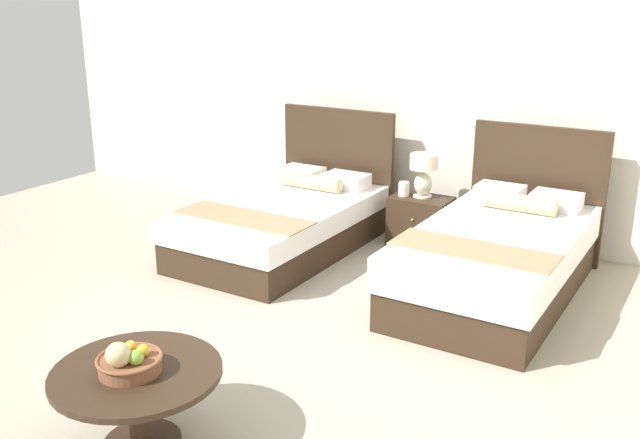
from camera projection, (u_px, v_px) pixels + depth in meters
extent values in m
cube|color=#A69D8A|center=(289.00, 338.00, 5.11)|extent=(10.12, 9.31, 0.02)
cube|color=silver|center=(444.00, 106.00, 7.04)|extent=(10.12, 0.12, 2.60)
cube|color=#332317|center=(281.00, 237.00, 6.74)|extent=(1.23, 2.12, 0.29)
cube|color=white|center=(280.00, 213.00, 6.67)|extent=(1.27, 2.16, 0.20)
cube|color=#332317|center=(338.00, 167.00, 7.48)|extent=(1.29, 0.07, 1.23)
cube|color=white|center=(302.00, 174.00, 7.39)|extent=(0.44, 0.31, 0.14)
cube|color=white|center=(346.00, 181.00, 7.13)|extent=(0.44, 0.31, 0.14)
cylinder|color=tan|center=(311.00, 182.00, 7.06)|extent=(0.67, 0.16, 0.15)
cube|color=#9A7958|center=(243.00, 217.00, 6.18)|extent=(1.28, 0.45, 0.01)
cube|color=#332317|center=(494.00, 279.00, 5.72)|extent=(1.16, 2.16, 0.31)
cube|color=white|center=(496.00, 245.00, 5.64)|extent=(1.20, 2.20, 0.27)
cube|color=#332317|center=(536.00, 193.00, 6.48)|extent=(1.22, 0.07, 1.24)
cube|color=white|center=(500.00, 193.00, 6.36)|extent=(0.41, 0.30, 0.14)
cube|color=white|center=(556.00, 201.00, 6.11)|extent=(0.41, 0.30, 0.14)
cylinder|color=tan|center=(520.00, 203.00, 6.04)|extent=(0.63, 0.16, 0.15)
cube|color=#9A7958|center=(473.00, 250.00, 5.14)|extent=(1.20, 0.44, 0.01)
cube|color=#332317|center=(420.00, 221.00, 6.89)|extent=(0.57, 0.39, 0.49)
sphere|color=tan|center=(412.00, 220.00, 6.70)|extent=(0.02, 0.02, 0.02)
cylinder|color=beige|center=(422.00, 196.00, 6.83)|extent=(0.18, 0.18, 0.02)
ellipsoid|color=beige|center=(423.00, 184.00, 6.79)|extent=(0.17, 0.17, 0.22)
cylinder|color=#99844C|center=(424.00, 171.00, 6.75)|extent=(0.02, 0.02, 0.04)
cylinder|color=#F3D9C5|center=(424.00, 162.00, 6.72)|extent=(0.27, 0.27, 0.14)
cylinder|color=silver|center=(404.00, 189.00, 6.85)|extent=(0.11, 0.11, 0.13)
torus|color=silver|center=(404.00, 182.00, 6.82)|extent=(0.10, 0.10, 0.01)
cylinder|color=#332317|center=(140.00, 410.00, 3.83)|extent=(0.13, 0.13, 0.42)
cylinder|color=#332317|center=(137.00, 373.00, 3.76)|extent=(0.92, 0.92, 0.04)
cylinder|color=brown|center=(130.00, 365.00, 3.72)|extent=(0.33, 0.33, 0.08)
torus|color=brown|center=(129.00, 358.00, 3.71)|extent=(0.35, 0.35, 0.02)
sphere|color=gold|center=(131.00, 347.00, 3.77)|extent=(0.07, 0.07, 0.07)
sphere|color=orange|center=(116.00, 351.00, 3.71)|extent=(0.09, 0.09, 0.09)
sphere|color=#D0BA81|center=(118.00, 355.00, 3.63)|extent=(0.13, 0.13, 0.13)
sphere|color=#81A83A|center=(136.00, 358.00, 3.65)|extent=(0.08, 0.08, 0.08)
sphere|color=gold|center=(143.00, 350.00, 3.73)|extent=(0.07, 0.07, 0.07)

